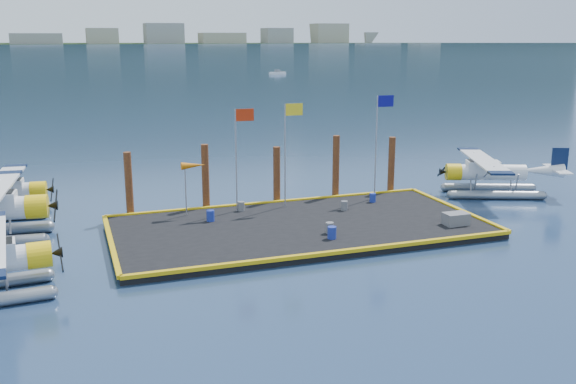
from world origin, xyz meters
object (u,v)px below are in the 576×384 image
at_px(drum_1, 332,233).
at_px(crate, 456,219).
at_px(drum_4, 373,198).
at_px(flagpole_red, 239,144).
at_px(flagpole_yellow, 288,139).
at_px(drum_5, 241,206).
at_px(drum_0, 210,216).
at_px(piling_4, 391,167).
at_px(seaplane_c, 0,195).
at_px(drum_3, 330,228).
at_px(piling_1, 206,179).
at_px(seaplane_d, 488,175).
at_px(piling_0, 129,186).
at_px(piling_2, 277,177).
at_px(windsock, 193,167).
at_px(piling_3, 336,169).
at_px(drum_2, 344,206).
at_px(flagpole_blue, 379,131).

height_order(drum_1, crate, crate).
relative_size(drum_1, drum_4, 1.14).
xyz_separation_m(flagpole_red, flagpole_yellow, (3.00, 0.00, 0.12)).
bearing_deg(drum_5, drum_0, -144.81).
bearing_deg(piling_4, drum_0, -166.08).
height_order(seaplane_c, drum_5, seaplane_c).
relative_size(crate, flagpole_yellow, 0.21).
bearing_deg(flagpole_yellow, piling_4, 11.60).
relative_size(drum_3, piling_1, 0.14).
distance_m(seaplane_d, piling_0, 23.34).
height_order(flagpole_yellow, piling_4, flagpole_yellow).
xyz_separation_m(seaplane_d, piling_2, (-14.26, 1.90, 0.47)).
xyz_separation_m(drum_5, piling_1, (-1.74, 1.67, 1.42)).
relative_size(flagpole_red, piling_4, 1.50).
relative_size(flagpole_yellow, windsock, 1.99).
relative_size(flagpole_red, piling_3, 1.40).
relative_size(flagpole_red, piling_1, 1.43).
bearing_deg(piling_0, piling_4, 0.00).
height_order(seaplane_c, flagpole_red, flagpole_red).
xyz_separation_m(drum_2, crate, (4.54, -4.76, 0.05)).
height_order(seaplane_c, piling_4, piling_4).
height_order(flagpole_blue, windsock, flagpole_blue).
xyz_separation_m(drum_2, piling_2, (-3.04, 3.54, 1.22)).
height_order(drum_0, piling_4, piling_4).
height_order(drum_5, piling_2, piling_2).
xyz_separation_m(drum_4, flagpole_yellow, (-5.30, 0.76, 3.84)).
distance_m(drum_0, drum_3, 6.88).
height_order(drum_0, flagpole_blue, flagpole_blue).
height_order(crate, windsock, windsock).
relative_size(piling_1, piling_4, 1.05).
relative_size(drum_5, piling_4, 0.14).
distance_m(seaplane_d, flagpole_blue, 8.70).
relative_size(windsock, piling_2, 0.82).
relative_size(piling_2, piling_4, 0.95).
xyz_separation_m(drum_4, piling_4, (2.50, 2.36, 1.32)).
relative_size(drum_3, drum_4, 1.06).
bearing_deg(flagpole_yellow, windsock, 180.00).
height_order(seaplane_d, flagpole_red, flagpole_red).
bearing_deg(piling_1, drum_4, -13.27).
bearing_deg(windsock, drum_0, -70.37).
bearing_deg(drum_4, flagpole_red, 174.78).
relative_size(flagpole_blue, windsock, 2.08).
bearing_deg(piling_2, seaplane_d, -7.58).
relative_size(crate, piling_0, 0.33).
distance_m(seaplane_d, drum_0, 19.27).
bearing_deg(piling_1, seaplane_c, 165.04).
bearing_deg(seaplane_c, piling_1, 80.36).
bearing_deg(flagpole_yellow, drum_1, -90.04).
height_order(drum_0, flagpole_red, flagpole_red).
relative_size(drum_3, flagpole_yellow, 0.09).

